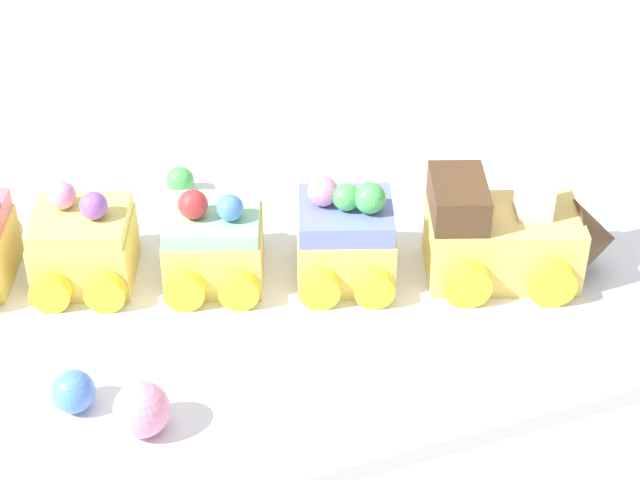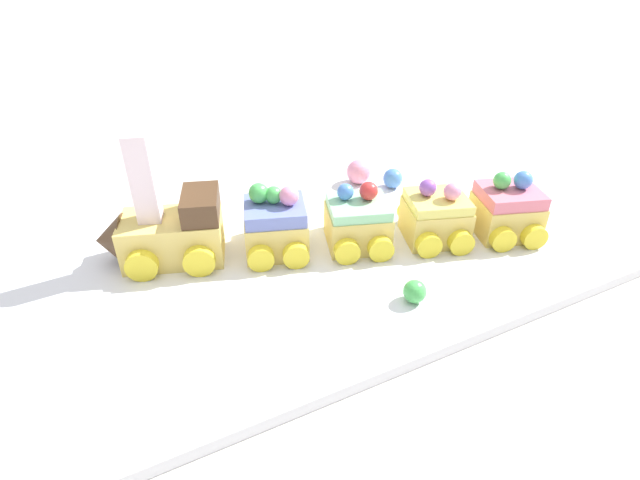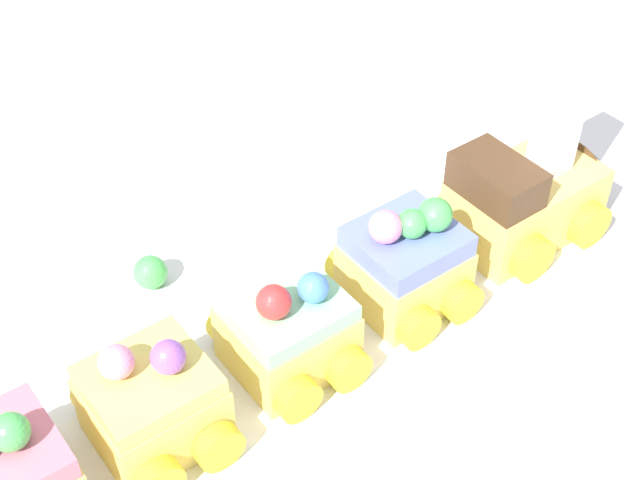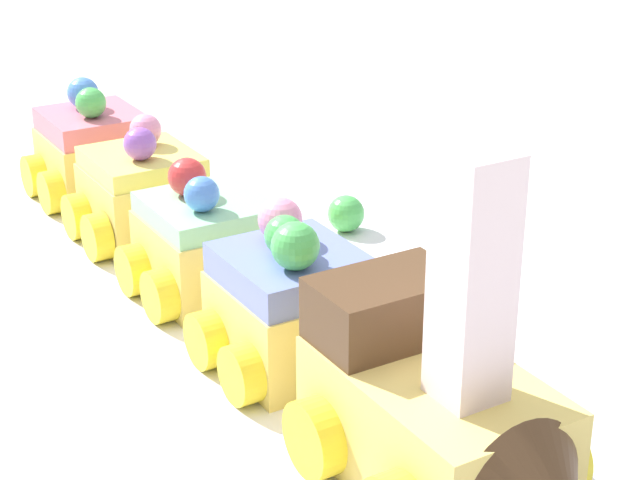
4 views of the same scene
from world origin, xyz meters
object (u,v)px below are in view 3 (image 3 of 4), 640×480
at_px(cake_car_mint, 287,332).
at_px(cake_train_locomotive, 535,189).
at_px(cake_car_lemon, 153,405).
at_px(gumball_green, 150,272).
at_px(cake_car_blueberry, 405,264).

bearing_deg(cake_car_mint, cake_train_locomotive, 0.07).
relative_size(cake_car_mint, cake_car_lemon, 1.00).
bearing_deg(cake_train_locomotive, gumball_green, 155.99).
bearing_deg(cake_car_lemon, cake_car_mint, -0.23).
bearing_deg(gumball_green, cake_car_lemon, -135.85).
relative_size(cake_train_locomotive, gumball_green, 6.27).
bearing_deg(cake_car_lemon, cake_train_locomotive, -0.02).
relative_size(cake_train_locomotive, cake_car_mint, 1.43).
height_order(cake_car_blueberry, gumball_green, cake_car_blueberry).
xyz_separation_m(cake_car_blueberry, cake_car_lemon, (-0.16, 0.05, -0.00)).
height_order(cake_car_mint, cake_car_lemon, same).
bearing_deg(cake_car_lemon, gumball_green, 62.79).
height_order(cake_car_lemon, gumball_green, cake_car_lemon).
xyz_separation_m(cake_car_mint, cake_car_lemon, (-0.08, 0.03, -0.00)).
bearing_deg(gumball_green, cake_car_mint, -91.23).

